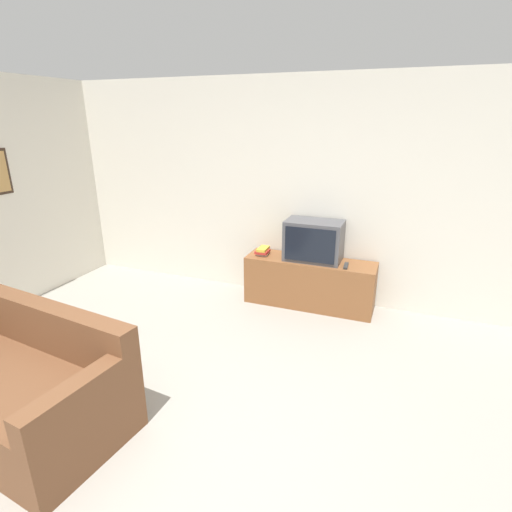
{
  "coord_description": "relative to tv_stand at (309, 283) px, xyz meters",
  "views": [
    {
      "loc": [
        1.23,
        -1.53,
        2.14
      ],
      "look_at": [
        -0.23,
        2.23,
        0.73
      ],
      "focal_mm": 28.0,
      "sensor_mm": 36.0,
      "label": 1
    }
  ],
  "objects": [
    {
      "name": "television",
      "position": [
        0.02,
        0.02,
        0.52
      ],
      "size": [
        0.64,
        0.39,
        0.46
      ],
      "color": "#4C4C51",
      "rests_on": "tv_stand"
    },
    {
      "name": "remote_on_stand",
      "position": [
        0.42,
        -0.08,
        0.3
      ],
      "size": [
        0.06,
        0.19,
        0.02
      ],
      "rotation": [
        0.0,
        0.0,
        0.07
      ],
      "color": "#2D2D2D",
      "rests_on": "tv_stand"
    },
    {
      "name": "tv_stand",
      "position": [
        0.0,
        0.0,
        0.0
      ],
      "size": [
        1.51,
        0.43,
        0.57
      ],
      "color": "brown",
      "rests_on": "ground_plane"
    },
    {
      "name": "couch",
      "position": [
        -1.5,
        -2.65,
        -0.0
      ],
      "size": [
        1.77,
        1.05,
        0.81
      ],
      "rotation": [
        0.0,
        0.0,
        -0.12
      ],
      "color": "brown",
      "rests_on": "ground_plane"
    },
    {
      "name": "book_stack",
      "position": [
        -0.58,
        -0.02,
        0.33
      ],
      "size": [
        0.15,
        0.21,
        0.09
      ],
      "color": "silver",
      "rests_on": "tv_stand"
    },
    {
      "name": "wall_back",
      "position": [
        -0.25,
        0.26,
        1.01
      ],
      "size": [
        9.0,
        0.06,
        2.6
      ],
      "color": "silver",
      "rests_on": "ground_plane"
    },
    {
      "name": "ground_plane",
      "position": [
        -0.25,
        -2.77,
        -0.29
      ],
      "size": [
        14.0,
        14.0,
        0.0
      ],
      "primitive_type": "plane",
      "color": "#9E998E"
    }
  ]
}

